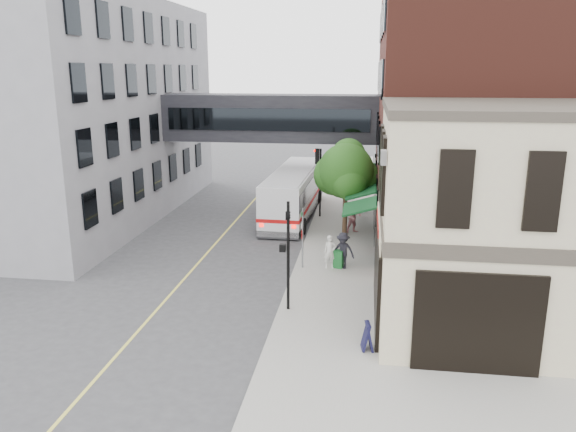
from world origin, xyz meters
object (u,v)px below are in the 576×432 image
(pedestrian_a, at_px, (330,252))
(pedestrian_b, at_px, (354,217))
(bus, at_px, (294,191))
(pedestrian_c, at_px, (343,251))
(newspaper_box, at_px, (339,259))
(sandwich_board, at_px, (367,336))

(pedestrian_a, xyz_separation_m, pedestrian_b, (0.99, 6.39, 0.14))
(bus, height_order, pedestrian_c, bus)
(pedestrian_c, relative_size, newspaper_box, 2.04)
(newspaper_box, bearing_deg, pedestrian_a, -149.69)
(newspaper_box, relative_size, sandwich_board, 0.89)
(pedestrian_a, height_order, pedestrian_b, pedestrian_b)
(pedestrian_c, bearing_deg, sandwich_board, -66.88)
(bus, distance_m, newspaper_box, 10.82)
(bus, relative_size, sandwich_board, 11.60)
(pedestrian_a, height_order, newspaper_box, pedestrian_a)
(bus, bearing_deg, pedestrian_a, -73.01)
(pedestrian_b, height_order, pedestrian_c, pedestrian_b)
(pedestrian_a, relative_size, pedestrian_b, 0.85)
(bus, xyz_separation_m, pedestrian_b, (4.13, -3.88, -0.61))
(pedestrian_a, xyz_separation_m, pedestrian_c, (0.62, 0.05, 0.08))
(sandwich_board, bearing_deg, newspaper_box, 91.17)
(pedestrian_b, height_order, newspaper_box, pedestrian_b)
(pedestrian_c, bearing_deg, bus, 124.73)
(bus, relative_size, pedestrian_b, 5.97)
(pedestrian_a, distance_m, newspaper_box, 0.58)
(newspaper_box, bearing_deg, sandwich_board, -65.38)
(newspaper_box, bearing_deg, pedestrian_c, -2.84)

